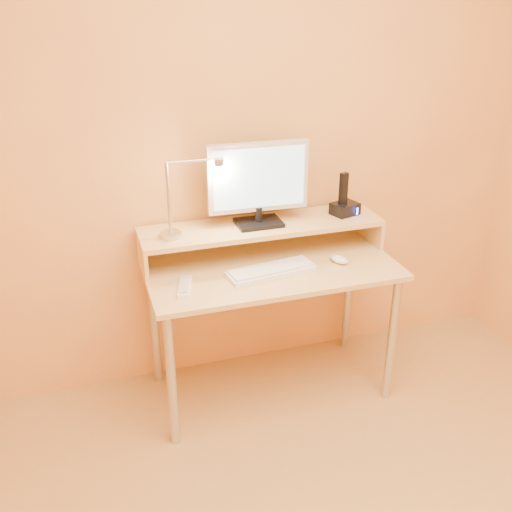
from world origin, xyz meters
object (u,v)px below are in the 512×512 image
object	(u,v)px
mouse	(339,259)
remote_control	(185,287)
lamp_base	(171,235)
phone_dock	(345,209)
monitor_panel	(258,177)
keyboard	(271,271)

from	to	relation	value
mouse	remote_control	xyz separation A→B (m)	(-0.77, -0.04, -0.01)
lamp_base	mouse	world-z (taller)	lamp_base
phone_dock	remote_control	xyz separation A→B (m)	(-0.89, -0.25, -0.18)
phone_dock	monitor_panel	bearing A→B (deg)	161.28
monitor_panel	lamp_base	xyz separation A→B (m)	(-0.44, -0.04, -0.23)
lamp_base	mouse	size ratio (longest dim) A/B	0.96
mouse	remote_control	distance (m)	0.77
mouse	keyboard	bearing A→B (deg)	161.60
monitor_panel	phone_dock	world-z (taller)	monitor_panel
monitor_panel	keyboard	xyz separation A→B (m)	(-0.01, -0.23, -0.39)
lamp_base	mouse	bearing A→B (deg)	-13.15
keyboard	phone_dock	bearing A→B (deg)	17.54
phone_dock	remote_control	world-z (taller)	phone_dock
monitor_panel	lamp_base	world-z (taller)	monitor_panel
phone_dock	keyboard	bearing A→B (deg)	-172.10
lamp_base	keyboard	world-z (taller)	lamp_base
phone_dock	mouse	distance (m)	0.30
remote_control	monitor_panel	bearing A→B (deg)	47.17
lamp_base	phone_dock	size ratio (longest dim) A/B	0.77
monitor_panel	keyboard	size ratio (longest dim) A/B	1.17
phone_dock	remote_control	size ratio (longest dim) A/B	0.69
lamp_base	phone_dock	world-z (taller)	phone_dock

